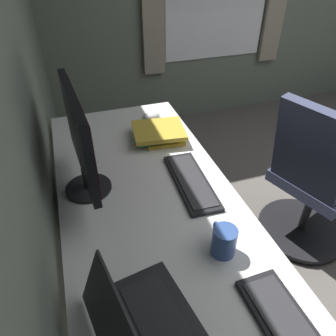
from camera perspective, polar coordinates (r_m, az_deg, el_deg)
The scene contains 9 objects.
desk at distance 1.34m, azimuth -2.06°, elevation -10.20°, with size 1.95×0.74×0.73m.
drawer_pedestal at distance 1.77m, azimuth -5.52°, elevation -10.58°, with size 0.40×0.51×0.69m.
monitor_primary at distance 1.30m, azimuth -15.46°, elevation 5.11°, with size 0.52×0.20×0.45m.
laptop_leftmost at distance 0.98m, azimuth -5.00°, elevation -25.51°, with size 0.38×0.33×0.20m.
keyboard_main at distance 1.44m, azimuth 4.16°, elevation -2.39°, with size 0.43×0.16×0.02m.
mouse_main at distance 1.95m, azimuth -2.98°, elevation 9.34°, with size 0.06×0.10×0.03m, color silver.
book_stack_near at distance 1.73m, azimuth -1.40°, elevation 6.22°, with size 0.27×0.30×0.07m.
coffee_mug at distance 1.15m, azimuth 9.92°, elevation -12.67°, with size 0.13×0.09×0.11m.
office_chair at distance 2.03m, azimuth 24.16°, elevation -2.76°, with size 0.56×0.60×0.97m.
Camera 1 is at (-0.63, 1.99, 1.65)m, focal length 34.16 mm.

